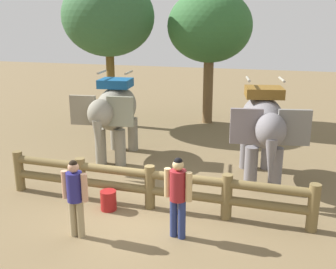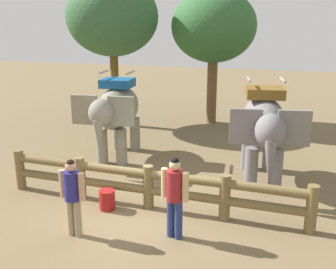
{
  "view_description": "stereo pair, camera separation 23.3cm",
  "coord_description": "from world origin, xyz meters",
  "px_view_note": "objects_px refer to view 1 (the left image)",
  "views": [
    {
      "loc": [
        2.85,
        -7.82,
        4.21
      ],
      "look_at": [
        0.0,
        1.65,
        1.4
      ],
      "focal_mm": 42.26,
      "sensor_mm": 36.0,
      "label": 1
    },
    {
      "loc": [
        3.07,
        -7.75,
        4.21
      ],
      "look_at": [
        0.0,
        1.65,
        1.4
      ],
      "focal_mm": 42.26,
      "sensor_mm": 36.0,
      "label": 2
    }
  ],
  "objects_px": {
    "log_fence": "(150,184)",
    "tourist_man_in_blue": "(178,192)",
    "elephant_near_left": "(115,111)",
    "tree_back_center": "(108,17)",
    "elephant_center": "(263,125)",
    "tourist_woman_in_black": "(75,193)",
    "feed_bucket": "(108,200)",
    "tree_far_left": "(210,27)"
  },
  "relations": [
    {
      "from": "feed_bucket",
      "to": "elephant_near_left",
      "type": "bearing_deg",
      "value": 111.2
    },
    {
      "from": "log_fence",
      "to": "tourist_woman_in_black",
      "type": "relative_size",
      "value": 4.51
    },
    {
      "from": "elephant_center",
      "to": "log_fence",
      "type": "bearing_deg",
      "value": -133.61
    },
    {
      "from": "tourist_man_in_blue",
      "to": "feed_bucket",
      "type": "distance_m",
      "value": 2.13
    },
    {
      "from": "elephant_near_left",
      "to": "tourist_man_in_blue",
      "type": "xyz_separation_m",
      "value": [
        3.17,
        -4.07,
        -0.57
      ]
    },
    {
      "from": "tourist_man_in_blue",
      "to": "tree_back_center",
      "type": "distance_m",
      "value": 10.14
    },
    {
      "from": "tourist_woman_in_black",
      "to": "tree_back_center",
      "type": "xyz_separation_m",
      "value": [
        -3.15,
        8.62,
        3.46
      ]
    },
    {
      "from": "tree_far_left",
      "to": "tree_back_center",
      "type": "xyz_separation_m",
      "value": [
        -3.79,
        -1.6,
        0.38
      ]
    },
    {
      "from": "tree_far_left",
      "to": "feed_bucket",
      "type": "height_order",
      "value": "tree_far_left"
    },
    {
      "from": "tree_back_center",
      "to": "elephant_center",
      "type": "bearing_deg",
      "value": -34.99
    },
    {
      "from": "elephant_center",
      "to": "feed_bucket",
      "type": "distance_m",
      "value": 4.49
    },
    {
      "from": "tree_far_left",
      "to": "tourist_woman_in_black",
      "type": "bearing_deg",
      "value": -93.57
    },
    {
      "from": "elephant_center",
      "to": "tourist_man_in_blue",
      "type": "bearing_deg",
      "value": -111.24
    },
    {
      "from": "tree_far_left",
      "to": "feed_bucket",
      "type": "relative_size",
      "value": 11.92
    },
    {
      "from": "elephant_near_left",
      "to": "tree_back_center",
      "type": "distance_m",
      "value": 5.28
    },
    {
      "from": "elephant_center",
      "to": "tourist_woman_in_black",
      "type": "height_order",
      "value": "elephant_center"
    },
    {
      "from": "tourist_woman_in_black",
      "to": "feed_bucket",
      "type": "xyz_separation_m",
      "value": [
        0.1,
        1.27,
        -0.72
      ]
    },
    {
      "from": "log_fence",
      "to": "feed_bucket",
      "type": "distance_m",
      "value": 1.03
    },
    {
      "from": "tree_back_center",
      "to": "feed_bucket",
      "type": "relative_size",
      "value": 12.87
    },
    {
      "from": "elephant_center",
      "to": "feed_bucket",
      "type": "xyz_separation_m",
      "value": [
        -3.24,
        -2.81,
        -1.34
      ]
    },
    {
      "from": "tourist_woman_in_black",
      "to": "tourist_man_in_blue",
      "type": "height_order",
      "value": "tourist_man_in_blue"
    },
    {
      "from": "log_fence",
      "to": "elephant_center",
      "type": "bearing_deg",
      "value": 46.39
    },
    {
      "from": "tourist_woman_in_black",
      "to": "tourist_man_in_blue",
      "type": "distance_m",
      "value": 2.04
    },
    {
      "from": "elephant_center",
      "to": "feed_bucket",
      "type": "height_order",
      "value": "elephant_center"
    },
    {
      "from": "tree_far_left",
      "to": "tree_back_center",
      "type": "bearing_deg",
      "value": -157.16
    },
    {
      "from": "tourist_man_in_blue",
      "to": "feed_bucket",
      "type": "relative_size",
      "value": 3.66
    },
    {
      "from": "elephant_center",
      "to": "tree_back_center",
      "type": "height_order",
      "value": "tree_back_center"
    },
    {
      "from": "elephant_near_left",
      "to": "tree_back_center",
      "type": "bearing_deg",
      "value": 115.98
    },
    {
      "from": "tourist_man_in_blue",
      "to": "tree_far_left",
      "type": "xyz_separation_m",
      "value": [
        -1.32,
        9.66,
        3.04
      ]
    },
    {
      "from": "elephant_center",
      "to": "tree_back_center",
      "type": "relative_size",
      "value": 0.56
    },
    {
      "from": "tourist_woman_in_black",
      "to": "tree_back_center",
      "type": "bearing_deg",
      "value": 110.07
    },
    {
      "from": "elephant_center",
      "to": "tourist_man_in_blue",
      "type": "relative_size",
      "value": 1.96
    },
    {
      "from": "log_fence",
      "to": "elephant_near_left",
      "type": "relative_size",
      "value": 2.27
    },
    {
      "from": "tourist_woman_in_black",
      "to": "log_fence",
      "type": "bearing_deg",
      "value": 58.71
    },
    {
      "from": "elephant_center",
      "to": "tree_far_left",
      "type": "xyz_separation_m",
      "value": [
        -2.69,
        6.13,
        2.46
      ]
    },
    {
      "from": "tourist_man_in_blue",
      "to": "tree_back_center",
      "type": "relative_size",
      "value": 0.28
    },
    {
      "from": "log_fence",
      "to": "tourist_man_in_blue",
      "type": "relative_size",
      "value": 4.34
    },
    {
      "from": "elephant_center",
      "to": "tourist_woman_in_black",
      "type": "bearing_deg",
      "value": -129.18
    },
    {
      "from": "tourist_woman_in_black",
      "to": "tree_far_left",
      "type": "height_order",
      "value": "tree_far_left"
    },
    {
      "from": "log_fence",
      "to": "tourist_man_in_blue",
      "type": "height_order",
      "value": "tourist_man_in_blue"
    },
    {
      "from": "log_fence",
      "to": "feed_bucket",
      "type": "xyz_separation_m",
      "value": [
        -0.9,
        -0.36,
        -0.37
      ]
    },
    {
      "from": "elephant_near_left",
      "to": "elephant_center",
      "type": "distance_m",
      "value": 4.57
    }
  ]
}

